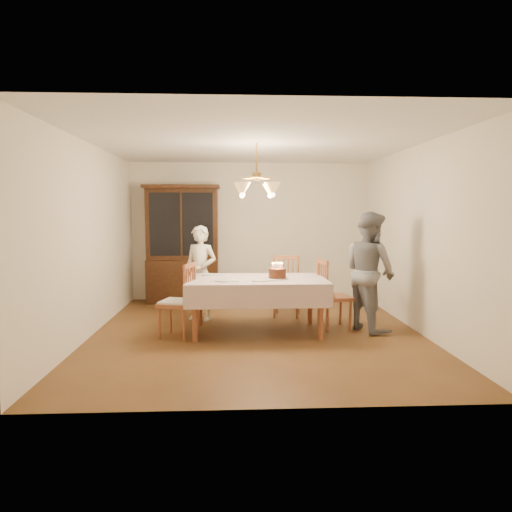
{
  "coord_description": "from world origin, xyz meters",
  "views": [
    {
      "loc": [
        -0.31,
        -6.23,
        1.67
      ],
      "look_at": [
        0.0,
        0.2,
        1.05
      ],
      "focal_mm": 32.0,
      "sensor_mm": 36.0,
      "label": 1
    }
  ],
  "objects": [
    {
      "name": "china_hutch",
      "position": [
        -1.26,
        2.25,
        1.04
      ],
      "size": [
        1.38,
        0.54,
        2.16
      ],
      "color": "black",
      "rests_on": "ground"
    },
    {
      "name": "chandelier",
      "position": [
        -0.0,
        -0.0,
        1.98
      ],
      "size": [
        0.62,
        0.62,
        0.73
      ],
      "color": "#BF8C3F",
      "rests_on": "ground"
    },
    {
      "name": "chair_left_end",
      "position": [
        -1.07,
        -0.19,
        0.45
      ],
      "size": [
        0.52,
        0.54,
        1.0
      ],
      "color": "brown",
      "rests_on": "ground"
    },
    {
      "name": "elderly_woman",
      "position": [
        -0.83,
        0.79,
        0.73
      ],
      "size": [
        0.63,
        0.54,
        1.47
      ],
      "primitive_type": "imported",
      "rotation": [
        0.0,
        0.0,
        -0.43
      ],
      "color": "beige",
      "rests_on": "ground"
    },
    {
      "name": "room_shell",
      "position": [
        0.0,
        0.0,
        1.58
      ],
      "size": [
        5.0,
        5.0,
        5.0
      ],
      "color": "white",
      "rests_on": "ground"
    },
    {
      "name": "adult_in_grey",
      "position": [
        1.59,
        0.06,
        0.84
      ],
      "size": [
        0.9,
        1.0,
        1.68
      ],
      "primitive_type": "imported",
      "rotation": [
        0.0,
        0.0,
        1.97
      ],
      "color": "slate",
      "rests_on": "ground"
    },
    {
      "name": "ground",
      "position": [
        0.0,
        0.0,
        0.0
      ],
      "size": [
        5.0,
        5.0,
        0.0
      ],
      "primitive_type": "plane",
      "color": "#533217",
      "rests_on": "ground"
    },
    {
      "name": "place_setting_near_left",
      "position": [
        -0.44,
        -0.22,
        0.77
      ],
      "size": [
        0.38,
        0.23,
        0.02
      ],
      "color": "white",
      "rests_on": "dining_table"
    },
    {
      "name": "chair_right_end",
      "position": [
        1.11,
        0.16,
        0.44
      ],
      "size": [
        0.48,
        0.5,
        1.0
      ],
      "color": "brown",
      "rests_on": "ground"
    },
    {
      "name": "place_setting_far_left",
      "position": [
        -0.65,
        0.35,
        0.77
      ],
      "size": [
        0.38,
        0.23,
        0.02
      ],
      "color": "white",
      "rests_on": "dining_table"
    },
    {
      "name": "birthday_cake",
      "position": [
        0.28,
        -0.06,
        0.83
      ],
      "size": [
        0.3,
        0.3,
        0.23
      ],
      "color": "white",
      "rests_on": "dining_table"
    },
    {
      "name": "chair_far_side",
      "position": [
        0.53,
        0.96,
        0.44
      ],
      "size": [
        0.52,
        0.5,
        1.0
      ],
      "color": "brown",
      "rests_on": "ground"
    },
    {
      "name": "dining_table",
      "position": [
        0.0,
        0.0,
        0.68
      ],
      "size": [
        1.9,
        1.1,
        0.76
      ],
      "color": "brown",
      "rests_on": "ground"
    },
    {
      "name": "place_setting_near_right",
      "position": [
        0.06,
        -0.23,
        0.77
      ],
      "size": [
        0.4,
        0.25,
        0.02
      ],
      "color": "white",
      "rests_on": "dining_table"
    }
  ]
}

